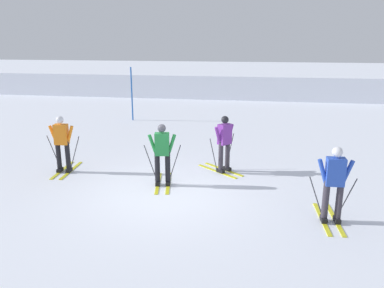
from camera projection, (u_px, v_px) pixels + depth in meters
ground_plane at (165, 193)px, 9.80m from camera, size 120.00×120.00×0.00m
far_snow_ridge at (226, 82)px, 28.36m from camera, size 80.00×7.91×1.53m
skier_orange at (62, 143)px, 11.13m from camera, size 1.00×1.62×1.71m
skier_blue at (334, 183)px, 8.02m from camera, size 1.00×1.62×1.71m
skier_green at (162, 153)px, 10.11m from camera, size 0.99×1.64×1.71m
skier_purple at (224, 142)px, 11.16m from camera, size 1.46×1.32×1.71m
trail_marker_pole at (132, 94)px, 18.36m from camera, size 0.07×0.07×2.57m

